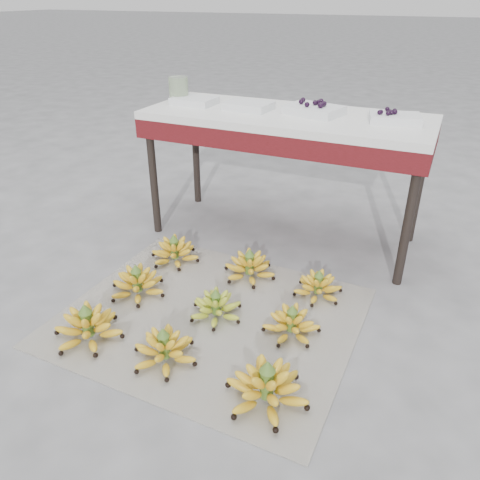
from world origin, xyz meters
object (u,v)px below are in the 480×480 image
at_px(tray_left, 248,106).
at_px(tray_far_right, 395,118).
at_px(bunch_front_center, 164,349).
at_px(bunch_front_right, 267,387).
at_px(bunch_mid_center, 216,307).
at_px(bunch_front_left, 88,327).
at_px(newspaper_mat, 210,317).
at_px(vendor_table, 286,129).
at_px(bunch_mid_left, 137,284).
at_px(bunch_back_left, 175,252).
at_px(bunch_back_right, 318,287).
at_px(tray_right, 314,109).
at_px(tray_far_left, 194,101).
at_px(bunch_mid_right, 291,324).
at_px(bunch_back_center, 249,267).
at_px(glass_jar, 179,89).

height_order(tray_left, tray_far_right, tray_far_right).
xyz_separation_m(bunch_front_center, bunch_front_right, (0.43, -0.03, 0.01)).
bearing_deg(bunch_mid_center, bunch_front_left, -125.00).
bearing_deg(bunch_mid_center, newspaper_mat, -141.28).
xyz_separation_m(bunch_front_right, vendor_table, (-0.39, 1.22, 0.57)).
distance_m(bunch_front_left, bunch_front_right, 0.79).
distance_m(bunch_front_center, vendor_table, 1.33).
xyz_separation_m(bunch_mid_left, bunch_back_left, (-0.00, 0.34, -0.00)).
bearing_deg(bunch_back_right, tray_right, 88.02).
bearing_deg(tray_far_right, tray_far_left, -177.82).
distance_m(bunch_front_center, bunch_back_left, 0.77).
relative_size(bunch_front_center, bunch_front_right, 1.04).
distance_m(bunch_back_left, tray_far_left, 0.86).
height_order(bunch_mid_right, bunch_back_right, bunch_mid_right).
relative_size(bunch_back_left, vendor_table, 0.21).
distance_m(bunch_mid_center, bunch_back_center, 0.36).
relative_size(bunch_front_center, glass_jar, 2.40).
bearing_deg(bunch_front_center, bunch_back_center, 104.74).
bearing_deg(bunch_front_left, bunch_front_right, 3.68).
bearing_deg(bunch_front_right, bunch_mid_left, 159.39).
distance_m(bunch_back_center, bunch_back_right, 0.36).
relative_size(bunch_mid_center, tray_far_right, 1.07).
xyz_separation_m(bunch_back_left, bunch_back_center, (0.42, 0.02, 0.00)).
xyz_separation_m(bunch_front_center, tray_far_left, (-0.50, 1.19, 0.68)).
height_order(bunch_back_left, tray_right, tray_right).
distance_m(bunch_mid_left, tray_right, 1.25).
relative_size(newspaper_mat, tray_far_left, 5.23).
xyz_separation_m(bunch_front_left, glass_jar, (-0.25, 1.23, 0.72)).
xyz_separation_m(bunch_front_right, tray_far_right, (0.15, 1.26, 0.67)).
relative_size(bunch_back_left, tray_left, 1.23).
bearing_deg(newspaper_mat, tray_far_left, 121.25).
xyz_separation_m(bunch_front_left, bunch_back_right, (0.77, 0.69, -0.01)).
distance_m(newspaper_mat, bunch_mid_center, 0.06).
distance_m(vendor_table, tray_left, 0.24).
bearing_deg(bunch_mid_left, bunch_back_right, 41.28).
distance_m(bunch_mid_right, bunch_back_right, 0.32).
distance_m(bunch_front_left, bunch_mid_center, 0.54).
height_order(bunch_mid_left, bunch_back_center, bunch_mid_left).
bearing_deg(bunch_front_right, bunch_front_left, -176.80).
relative_size(bunch_front_left, tray_far_left, 1.27).
height_order(bunch_back_right, vendor_table, vendor_table).
bearing_deg(vendor_table, tray_right, 13.58).
distance_m(bunch_mid_right, bunch_back_center, 0.48).
distance_m(bunch_front_right, glass_jar, 1.77).
bearing_deg(bunch_mid_right, bunch_mid_left, -179.49).
bearing_deg(glass_jar, bunch_mid_center, -52.94).
height_order(bunch_front_center, tray_left, tray_left).
height_order(bunch_front_right, bunch_back_left, bunch_front_right).
bearing_deg(bunch_front_left, newspaper_mat, 45.63).
bearing_deg(tray_right, bunch_back_center, -103.13).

